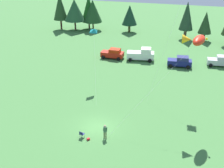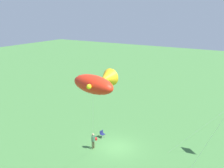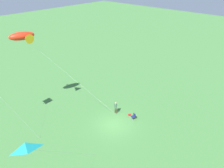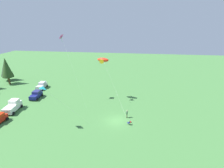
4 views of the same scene
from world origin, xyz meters
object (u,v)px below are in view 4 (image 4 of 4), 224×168
Objects in this scene: truck_white_pickup at (13,106)px; kite_large_fish at (103,60)px; person_kite_flyer at (127,113)px; car_silver_compact at (42,85)px; car_navy_hatch at (36,95)px; kite_diamond_rainbow at (62,39)px; backpack_on_grass at (130,122)px; folding_chair at (129,123)px; kite_delta_teal at (43,88)px.

kite_large_fish reaches higher than truck_white_pickup.
car_silver_compact is at bearing -21.57° from person_kite_flyer.
car_navy_hatch is (6.80, 24.40, -0.07)m from person_kite_flyer.
kite_diamond_rainbow is at bearing -91.90° from car_navy_hatch.
person_kite_flyer is at bearing 25.90° from backpack_on_grass.
backpack_on_grass is at bearing -112.75° from car_navy_hatch.
person_kite_flyer is 14.45m from kite_large_fish.
folding_chair is at bearing -120.68° from kite_diamond_rainbow.
folding_chair is 24.19m from kite_diamond_rainbow.
car_navy_hatch reaches higher than folding_chair.
backpack_on_grass is at bearing -100.08° from truck_white_pickup.
backpack_on_grass is 17.92m from kite_delta_teal.
person_kite_flyer is 2.12× the size of folding_chair.
folding_chair is at bearing -78.30° from kite_delta_teal.
kite_large_fish reaches higher than backpack_on_grass.
truck_white_pickup is at bearing 179.08° from car_silver_compact.
car_navy_hatch is at bearing -166.36° from car_silver_compact.
kite_large_fish reaches higher than folding_chair.
car_silver_compact is (15.38, 27.36, 0.84)m from backpack_on_grass.
kite_diamond_rainbow reaches higher than folding_chair.
kite_diamond_rainbow reaches higher than car_navy_hatch.
truck_white_pickup is 1.21× the size of car_navy_hatch.
truck_white_pickup is at bearing 87.14° from backpack_on_grass.
kite_delta_teal reaches higher than car_silver_compact.
kite_delta_teal is at bearing -151.97° from car_silver_compact.
kite_delta_teal is (-14.57, 7.93, -2.05)m from kite_large_fish.
backpack_on_grass is (0.88, -0.26, -0.38)m from folding_chair.
person_kite_flyer is 17.29m from kite_delta_teal.
folding_chair is at bearing -102.00° from truck_white_pickup.
truck_white_pickup is (-0.40, 25.88, 0.08)m from person_kite_flyer.
car_navy_hatch is (8.53, 25.24, 0.84)m from backpack_on_grass.
truck_white_pickup is at bearing 126.81° from kite_diamond_rainbow.
person_kite_flyer is 0.16× the size of kite_large_fish.
kite_delta_teal reaches higher than backpack_on_grass.
kite_large_fish is 16.72m from kite_delta_teal.
folding_chair is 26.70m from car_navy_hatch.
person_kite_flyer is 2.13m from backpack_on_grass.
person_kite_flyer is 5.44× the size of backpack_on_grass.
car_silver_compact reaches higher than person_kite_flyer.
kite_diamond_rainbow is (0.33, -8.58, 14.42)m from car_navy_hatch.
folding_chair is 26.56m from truck_white_pickup.
person_kite_flyer is 0.40× the size of car_navy_hatch.
car_silver_compact is (13.65, 26.52, -0.07)m from person_kite_flyer.
car_navy_hatch is 0.40× the size of kite_large_fish.
car_silver_compact is 22.48m from kite_large_fish.
car_navy_hatch is 16.78m from kite_diamond_rainbow.
kite_delta_teal reaches higher than truck_white_pickup.
kite_delta_teal is at bearing -174.56° from kite_diamond_rainbow.
kite_large_fish is 10.59m from kite_diamond_rainbow.
car_navy_hatch and car_silver_compact have the same top height.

